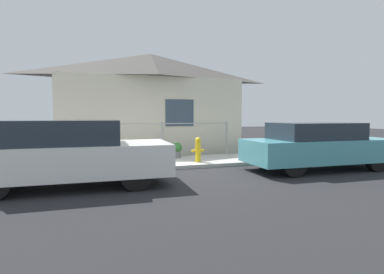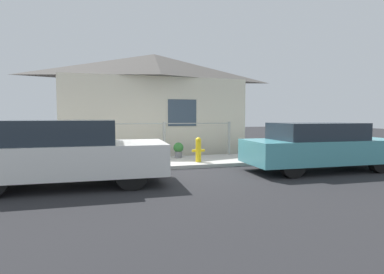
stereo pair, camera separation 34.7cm
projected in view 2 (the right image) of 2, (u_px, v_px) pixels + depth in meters
name	position (u px, v px, depth m)	size (l,w,h in m)	color
ground_plane	(177.00, 170.00, 8.49)	(60.00, 60.00, 0.00)	#262628
sidewalk	(170.00, 162.00, 9.47)	(24.00, 2.06, 0.11)	#B2AFA8
house	(155.00, 73.00, 11.90)	(7.40, 2.23, 4.00)	beige
fence	(164.00, 138.00, 10.26)	(4.90, 0.10, 1.20)	#999993
car_left	(67.00, 153.00, 6.48)	(4.20, 1.81, 1.43)	white
car_right	(320.00, 146.00, 8.29)	(4.32, 1.72, 1.33)	teal
fire_hydrant	(198.00, 149.00, 9.20)	(0.40, 0.18, 0.76)	yellow
potted_plant_near_hydrant	(178.00, 149.00, 10.11)	(0.34, 0.34, 0.52)	slate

